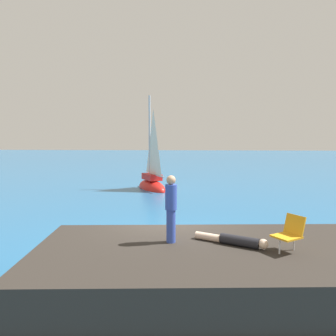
# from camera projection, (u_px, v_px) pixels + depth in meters

# --- Properties ---
(ground_plane) EXTENTS (160.00, 160.00, 0.00)m
(ground_plane) POSITION_uv_depth(u_px,v_px,m) (169.00, 247.00, 9.87)
(ground_plane) COLOR #236093
(shore_ledge) EXTENTS (8.65, 4.52, 0.93)m
(shore_ledge) POSITION_uv_depth(u_px,v_px,m) (217.00, 267.00, 7.20)
(shore_ledge) COLOR #2D2823
(shore_ledge) RESTS_ON ground
(boulder_seaward) EXTENTS (1.62, 1.66, 0.94)m
(boulder_seaward) POSITION_uv_depth(u_px,v_px,m) (220.00, 259.00, 8.91)
(boulder_seaward) COLOR #2B2421
(boulder_seaward) RESTS_ON ground
(boulder_inland) EXTENTS (1.31, 1.25, 0.83)m
(boulder_inland) POSITION_uv_depth(u_px,v_px,m) (273.00, 254.00, 9.34)
(boulder_inland) COLOR #2D2A25
(boulder_inland) RESTS_ON ground
(sailboat_near) EXTENTS (2.88, 3.77, 6.91)m
(sailboat_near) POSITION_uv_depth(u_px,v_px,m) (152.00, 183.00, 21.20)
(sailboat_near) COLOR red
(sailboat_near) RESTS_ON ground
(person_sunbather) EXTENTS (1.63, 0.93, 0.25)m
(person_sunbather) POSITION_uv_depth(u_px,v_px,m) (234.00, 240.00, 7.33)
(person_sunbather) COLOR black
(person_sunbather) RESTS_ON shore_ledge
(person_standing) EXTENTS (0.28, 0.28, 1.62)m
(person_standing) POSITION_uv_depth(u_px,v_px,m) (171.00, 207.00, 7.46)
(person_standing) COLOR #334CB2
(person_standing) RESTS_ON shore_ledge
(beach_chair) EXTENTS (0.76, 0.73, 0.80)m
(beach_chair) POSITION_uv_depth(u_px,v_px,m) (290.00, 232.00, 6.89)
(beach_chair) COLOR orange
(beach_chair) RESTS_ON shore_ledge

